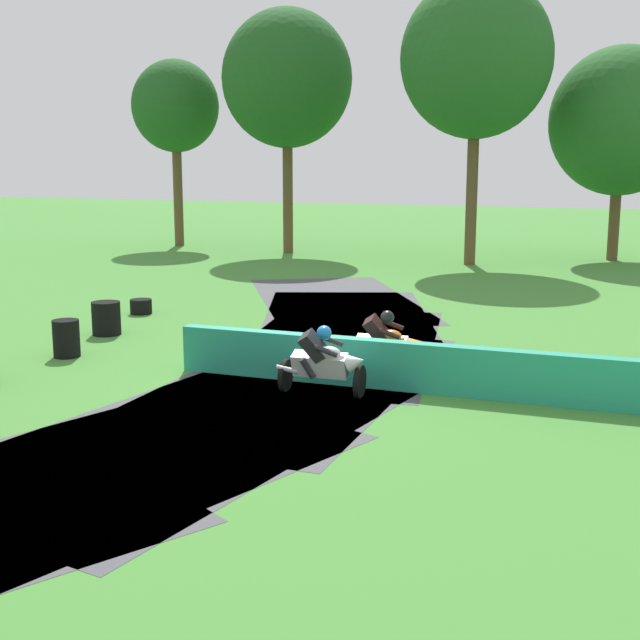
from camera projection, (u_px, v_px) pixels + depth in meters
ground_plane at (296, 379)px, 16.27m from camera, size 120.00×120.00×0.00m
track_asphalt at (245, 374)px, 16.65m from camera, size 9.25×28.09×0.01m
safety_barrier at (610, 384)px, 14.23m from camera, size 16.10×0.42×0.90m
motorcycle_lead_white at (324, 362)px, 15.03m from camera, size 1.68×0.89×1.42m
motorcycle_chase_orange at (386, 344)px, 16.42m from camera, size 1.68×0.89×1.42m
tire_stack_mid_b at (66, 338)px, 18.06m from camera, size 0.57×0.57×0.80m
tire_stack_far at (106, 318)px, 20.32m from camera, size 0.68×0.68×0.80m
tire_stack_extra_a at (141, 307)px, 23.07m from camera, size 0.59×0.59×0.40m
tree_far_left at (175, 107)px, 39.63m from camera, size 4.06×4.06×8.68m
tree_far_right at (476, 58)px, 32.26m from camera, size 5.79×5.79×10.95m
tree_mid_rise at (621, 121)px, 34.10m from camera, size 5.66×5.66×8.60m
tree_behind_barrier at (287, 79)px, 36.46m from camera, size 5.61×5.61×10.47m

